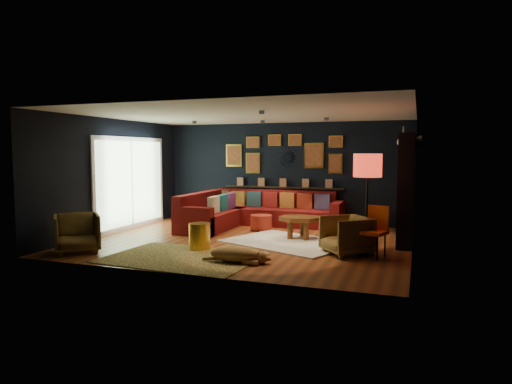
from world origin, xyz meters
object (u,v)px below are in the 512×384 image
(sectional, at_px, (249,213))
(gold_stool, at_px, (200,236))
(armchair_right, at_px, (346,233))
(armchair_left, at_px, (77,231))
(floor_lamp, at_px, (368,169))
(coffee_table, at_px, (300,221))
(pouf, at_px, (261,222))
(dog, at_px, (235,251))
(orange_chair, at_px, (375,227))

(sectional, xyz_separation_m, gold_stool, (0.06, -2.87, -0.07))
(sectional, distance_m, armchair_right, 3.63)
(armchair_right, bearing_deg, armchair_left, -111.30)
(armchair_right, distance_m, floor_lamp, 1.20)
(sectional, bearing_deg, coffee_table, -38.47)
(armchair_right, height_order, gold_stool, armchair_right)
(gold_stool, bearing_deg, pouf, 80.35)
(armchair_left, bearing_deg, floor_lamp, -26.46)
(armchair_left, bearing_deg, pouf, 10.74)
(armchair_left, bearing_deg, sectional, 19.52)
(gold_stool, bearing_deg, coffee_table, 45.71)
(sectional, relative_size, armchair_right, 4.44)
(sectional, bearing_deg, armchair_right, -40.84)
(gold_stool, height_order, dog, gold_stool)
(coffee_table, height_order, gold_stool, gold_stool)
(coffee_table, distance_m, pouf, 1.41)
(armchair_left, xyz_separation_m, orange_chair, (5.17, 1.47, 0.14))
(coffee_table, bearing_deg, armchair_left, -144.03)
(armchair_left, relative_size, gold_stool, 1.57)
(sectional, distance_m, dog, 3.77)
(sectional, height_order, coffee_table, sectional)
(gold_stool, xyz_separation_m, dog, (1.02, -0.74, -0.05))
(orange_chair, bearing_deg, sectional, 162.55)
(pouf, xyz_separation_m, armchair_right, (2.27, -1.90, 0.19))
(pouf, height_order, armchair_right, armchair_right)
(pouf, distance_m, floor_lamp, 3.45)
(floor_lamp, bearing_deg, pouf, 145.24)
(coffee_table, relative_size, gold_stool, 2.07)
(armchair_left, xyz_separation_m, gold_stool, (2.00, 0.99, -0.14))
(gold_stool, distance_m, floor_lamp, 3.33)
(pouf, distance_m, armchair_right, 2.97)
(dog, bearing_deg, orange_chair, 25.63)
(floor_lamp, height_order, dog, floor_lamp)
(sectional, bearing_deg, dog, -73.23)
(coffee_table, height_order, armchair_left, armchair_left)
(pouf, relative_size, floor_lamp, 0.28)
(pouf, bearing_deg, gold_stool, -99.65)
(coffee_table, xyz_separation_m, armchair_right, (1.13, -1.09, -0.01))
(sectional, height_order, orange_chair, orange_chair)
(gold_stool, bearing_deg, dog, -35.74)
(dog, bearing_deg, pouf, 97.24)
(armchair_right, xyz_separation_m, gold_stool, (-2.68, -0.50, -0.13))
(coffee_table, bearing_deg, floor_lamp, -34.36)
(armchair_right, bearing_deg, orange_chair, 48.95)
(armchair_right, bearing_deg, gold_stool, -118.37)
(armchair_left, height_order, gold_stool, armchair_left)
(gold_stool, bearing_deg, armchair_left, -153.74)
(pouf, relative_size, orange_chair, 0.56)
(pouf, bearing_deg, dog, -78.88)
(sectional, height_order, pouf, sectional)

